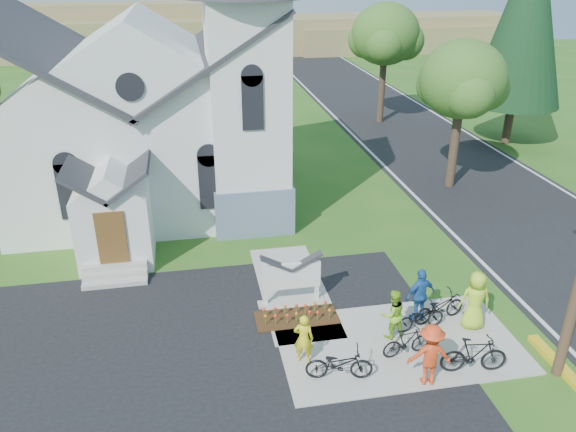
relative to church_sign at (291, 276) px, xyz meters
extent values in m
plane|color=#2A611B|center=(1.20, -3.20, -1.03)|extent=(120.00, 120.00, 0.00)
cube|color=black|center=(11.20, 11.80, -1.02)|extent=(8.00, 90.00, 0.02)
cube|color=#ACA69B|center=(2.70, -2.70, -1.00)|extent=(7.00, 4.00, 0.05)
cube|color=white|center=(-4.80, 9.80, 1.47)|extent=(11.00, 9.00, 5.00)
cube|color=slate|center=(-0.50, 6.50, -0.03)|extent=(3.20, 3.20, 2.00)
cube|color=white|center=(-0.50, 6.50, 3.47)|extent=(3.00, 3.00, 9.00)
cube|color=white|center=(-5.80, 4.10, 0.37)|extent=(2.60, 2.40, 2.80)
cube|color=brown|center=(-5.80, 2.87, 0.47)|extent=(1.00, 0.10, 2.00)
cube|color=#ACA69B|center=(0.00, 0.00, -0.98)|extent=(2.20, 0.40, 0.10)
cube|color=white|center=(-0.85, 0.00, -0.48)|extent=(0.12, 0.12, 1.00)
cube|color=white|center=(0.85, 0.00, -0.48)|extent=(0.12, 0.12, 1.00)
cube|color=white|center=(0.00, 0.00, 0.02)|extent=(1.90, 0.14, 0.90)
cube|color=#361F0E|center=(0.00, -0.90, -0.99)|extent=(2.60, 1.10, 0.07)
cylinder|color=#33261B|center=(9.70, 8.80, 1.00)|extent=(0.44, 0.44, 4.05)
ellipsoid|color=#365C1F|center=(9.70, 8.80, 4.22)|extent=(4.00, 4.00, 3.60)
cylinder|color=#33261B|center=(10.20, 20.80, 1.22)|extent=(0.44, 0.44, 4.50)
ellipsoid|color=#365C1F|center=(10.20, 20.80, 4.79)|extent=(4.40, 4.40, 3.96)
cylinder|color=#33261B|center=(16.20, 14.80, 0.17)|extent=(0.50, 0.50, 2.40)
cone|color=black|center=(16.20, 14.80, 6.37)|extent=(5.20, 5.20, 10.00)
cube|color=olive|center=(7.20, 52.80, 0.97)|extent=(60.00, 8.00, 4.00)
cube|color=olive|center=(-8.80, 54.80, 1.77)|extent=(30.00, 6.00, 5.60)
cube|color=olive|center=(23.20, 50.80, 0.47)|extent=(25.00, 6.00, 3.00)
imported|color=yellow|center=(-0.23, -2.96, -0.22)|extent=(0.64, 0.52, 1.52)
imported|color=black|center=(0.56, -3.82, -0.50)|extent=(1.90, 0.95, 0.95)
imported|color=#84C424|center=(2.58, -2.34, -0.19)|extent=(0.86, 0.72, 1.58)
imported|color=black|center=(2.69, -3.23, -0.53)|extent=(1.51, 0.61, 0.89)
imported|color=#2058A2|center=(3.71, -1.67, -0.08)|extent=(1.12, 0.69, 1.78)
imported|color=black|center=(4.31, -1.82, -0.50)|extent=(1.90, 1.04, 0.95)
imported|color=red|center=(2.84, -4.40, -0.08)|extent=(1.25, 0.84, 1.79)
imported|color=black|center=(4.22, -4.23, -0.43)|extent=(1.89, 0.76, 1.10)
imported|color=#B0E22A|center=(5.17, -2.34, -0.02)|extent=(1.02, 0.75, 1.91)
imported|color=black|center=(3.58, -2.14, -0.57)|extent=(1.63, 0.75, 0.82)
camera|label=1|loc=(-2.96, -15.26, 9.35)|focal=35.00mm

